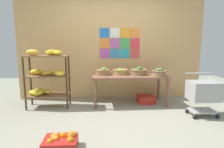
% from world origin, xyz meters
% --- Properties ---
extents(ground, '(9.24, 9.24, 0.00)m').
position_xyz_m(ground, '(0.00, 0.00, 0.00)').
color(ground, gray).
extents(back_wall_with_art, '(4.52, 0.07, 2.81)m').
position_xyz_m(back_wall_with_art, '(0.00, 1.65, 1.40)').
color(back_wall_with_art, tan).
rests_on(back_wall_with_art, ground).
extents(banana_shelf_unit, '(0.88, 0.46, 1.24)m').
position_xyz_m(banana_shelf_unit, '(-1.44, 1.03, 0.72)').
color(banana_shelf_unit, '#342915').
rests_on(banana_shelf_unit, ground).
extents(display_table, '(1.65, 0.69, 0.66)m').
position_xyz_m(display_table, '(0.36, 1.10, 0.59)').
color(display_table, brown).
rests_on(display_table, ground).
extents(fruit_basket_back_right, '(0.37, 0.37, 0.19)m').
position_xyz_m(fruit_basket_back_right, '(0.56, 1.13, 0.74)').
color(fruit_basket_back_right, olive).
rests_on(fruit_basket_back_right, display_table).
extents(fruit_basket_left, '(0.33, 0.33, 0.15)m').
position_xyz_m(fruit_basket_left, '(0.16, 1.19, 0.73)').
color(fruit_basket_left, '#A78747').
rests_on(fruit_basket_left, display_table).
extents(fruit_basket_right, '(0.32, 0.32, 0.17)m').
position_xyz_m(fruit_basket_right, '(-0.24, 1.16, 0.74)').
color(fruit_basket_right, '#9A6F45').
rests_on(fruit_basket_right, display_table).
extents(fruit_basket_centre, '(0.30, 0.30, 0.18)m').
position_xyz_m(fruit_basket_centre, '(0.97, 0.94, 0.74)').
color(fruit_basket_centre, olive).
rests_on(fruit_basket_centre, display_table).
extents(produce_crate_under_table, '(0.37, 0.36, 0.17)m').
position_xyz_m(produce_crate_under_table, '(0.75, 1.14, 0.08)').
color(produce_crate_under_table, red).
rests_on(produce_crate_under_table, ground).
extents(orange_crate_foreground, '(0.42, 0.34, 0.21)m').
position_xyz_m(orange_crate_foreground, '(-0.83, -0.70, 0.10)').
color(orange_crate_foreground, '#AE221D').
rests_on(orange_crate_foreground, ground).
extents(shopping_cart, '(0.53, 0.44, 0.80)m').
position_xyz_m(shopping_cart, '(1.62, 0.28, 0.46)').
color(shopping_cart, black).
rests_on(shopping_cart, ground).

